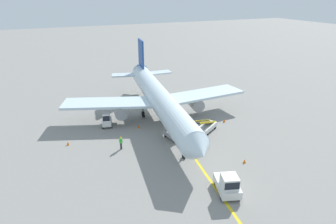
# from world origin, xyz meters

# --- Properties ---
(ground_plane) EXTENTS (300.00, 300.00, 0.00)m
(ground_plane) POSITION_xyz_m (0.00, 0.00, 0.00)
(ground_plane) COLOR gray
(taxi_line_yellow) EXTENTS (11.92, 79.19, 0.01)m
(taxi_line_yellow) POSITION_xyz_m (1.57, 5.00, 0.00)
(taxi_line_yellow) COLOR yellow
(taxi_line_yellow) RESTS_ON ground
(airliner) EXTENTS (28.31, 35.29, 10.10)m
(airliner) POSITION_xyz_m (1.65, 13.85, 3.42)
(airliner) COLOR silver
(airliner) RESTS_ON ground
(pushback_tug) EXTENTS (2.91, 4.01, 2.20)m
(pushback_tug) POSITION_xyz_m (0.78, -5.73, 0.99)
(pushback_tug) COLOR silver
(pushback_tug) RESTS_ON ground
(baggage_tug_near_wing) EXTENTS (1.86, 2.65, 2.10)m
(baggage_tug_near_wing) POSITION_xyz_m (-6.27, 14.52, 0.93)
(baggage_tug_near_wing) COLOR silver
(baggage_tug_near_wing) RESTS_ON ground
(belt_loader_forward_hold) EXTENTS (4.87, 3.79, 2.59)m
(belt_loader_forward_hold) POSITION_xyz_m (6.04, 7.15, 0.78)
(belt_loader_forward_hold) COLOR silver
(belt_loader_forward_hold) RESTS_ON ground
(baggage_cart_loaded) EXTENTS (2.08, 3.84, 0.94)m
(baggage_cart_loaded) POSITION_xyz_m (0.87, 6.96, 0.47)
(baggage_cart_loaded) COLOR #A5A5A8
(baggage_cart_loaded) RESTS_ON ground
(ground_crew_marshaller) EXTENTS (0.36, 0.24, 1.70)m
(ground_crew_marshaller) POSITION_xyz_m (-6.27, 7.05, 0.91)
(ground_crew_marshaller) COLOR #26262D
(ground_crew_marshaller) RESTS_ON ground
(safety_cone_nose_left) EXTENTS (0.36, 0.36, 0.44)m
(safety_cone_nose_left) POSITION_xyz_m (5.78, -1.86, 0.22)
(safety_cone_nose_left) COLOR orange
(safety_cone_nose_left) RESTS_ON ground
(safety_cone_nose_right) EXTENTS (0.36, 0.36, 0.44)m
(safety_cone_nose_right) POSITION_xyz_m (-12.21, 10.85, 0.22)
(safety_cone_nose_right) COLOR orange
(safety_cone_nose_right) RESTS_ON ground
(safety_cone_wingtip_left) EXTENTS (0.36, 0.36, 0.44)m
(safety_cone_wingtip_left) POSITION_xyz_m (10.21, 8.88, 0.22)
(safety_cone_wingtip_left) COLOR orange
(safety_cone_wingtip_left) RESTS_ON ground
(safety_cone_wingtip_right) EXTENTS (0.36, 0.36, 0.44)m
(safety_cone_wingtip_right) POSITION_xyz_m (-2.32, 12.07, 0.22)
(safety_cone_wingtip_right) COLOR orange
(safety_cone_wingtip_right) RESTS_ON ground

